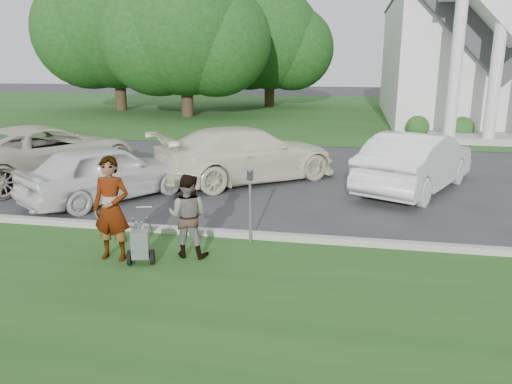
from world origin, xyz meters
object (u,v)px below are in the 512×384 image
(car_b, at_px, (106,172))
(car_d, at_px, (416,162))
(car_c, at_px, (247,154))
(person_right, at_px, (188,216))
(person_left, at_px, (111,210))
(tree_left, at_px, (185,33))
(church, at_px, (474,16))
(car_a, at_px, (45,152))
(tree_far, at_px, (116,28))
(striping_cart, at_px, (140,245))
(tree_back, at_px, (270,43))
(parking_meter_near, at_px, (250,197))

(car_b, relative_size, car_d, 0.88)
(car_c, bearing_deg, person_right, 140.77)
(person_left, height_order, person_right, person_left)
(tree_left, bearing_deg, person_right, -71.42)
(church, relative_size, car_a, 4.04)
(tree_far, bearing_deg, striping_cart, -63.77)
(car_c, height_order, car_d, car_c)
(striping_cart, height_order, car_b, car_b)
(car_c, bearing_deg, tree_far, -6.22)
(person_left, distance_m, person_right, 1.37)
(striping_cart, height_order, person_left, person_left)
(car_a, relative_size, car_b, 1.36)
(car_c, bearing_deg, car_b, 90.60)
(tree_back, xyz_separation_m, parking_meter_near, (4.57, -29.69, -3.77))
(tree_back, bearing_deg, car_a, -96.16)
(church, xyz_separation_m, car_c, (-9.59, -17.61, -5.12))
(tree_left, bearing_deg, car_d, -53.67)
(person_right, height_order, car_a, car_a)
(church, height_order, person_left, church)
(person_right, xyz_separation_m, car_d, (4.69, 5.88, 0.04))
(tree_left, xyz_separation_m, person_left, (6.29, -22.97, -4.15))
(car_a, bearing_deg, striping_cart, 158.69)
(tree_far, xyz_separation_m, person_right, (13.59, -25.57, -4.91))
(tree_back, distance_m, car_a, 25.82)
(tree_back, relative_size, car_a, 1.61)
(person_left, relative_size, car_a, 0.32)
(tree_far, relative_size, car_b, 2.65)
(church, xyz_separation_m, car_d, (-4.74, -17.82, -5.12))
(tree_far, xyz_separation_m, car_d, (18.28, -19.69, -4.88))
(tree_far, height_order, person_right, tree_far)
(tree_far, height_order, person_left, tree_far)
(tree_far, bearing_deg, parking_meter_near, -59.45)
(car_a, distance_m, car_d, 11.03)
(tree_left, height_order, parking_meter_near, tree_left)
(tree_back, xyz_separation_m, car_a, (-2.74, -25.38, -3.90))
(person_right, xyz_separation_m, car_a, (-6.32, 5.20, 0.05))
(tree_left, xyz_separation_m, car_a, (1.26, -17.38, -4.28))
(tree_back, relative_size, person_left, 5.03)
(parking_meter_near, relative_size, car_b, 0.35)
(tree_left, xyz_separation_m, tree_back, (4.00, 8.00, -0.38))
(tree_back, bearing_deg, parking_meter_near, -81.25)
(church, bearing_deg, tree_back, 152.15)
(church, bearing_deg, person_left, -113.99)
(tree_left, bearing_deg, tree_far, 153.44)
(tree_left, bearing_deg, tree_back, 63.43)
(church, distance_m, car_c, 20.70)
(tree_left, xyz_separation_m, car_d, (12.27, -16.69, -4.29))
(car_a, xyz_separation_m, car_b, (3.00, -1.89, -0.08))
(car_c, bearing_deg, tree_back, -32.83)
(car_a, bearing_deg, tree_back, -71.76)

